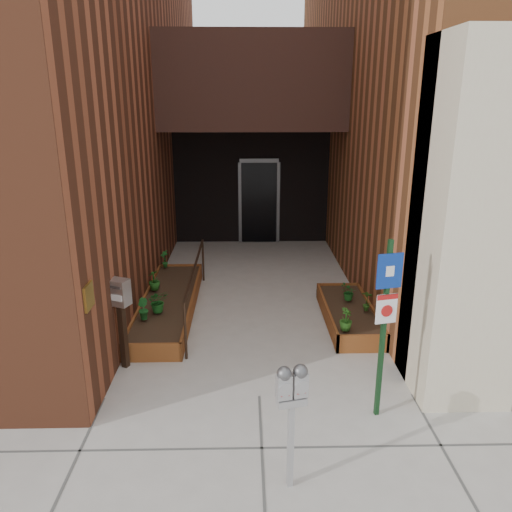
{
  "coord_description": "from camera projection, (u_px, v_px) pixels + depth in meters",
  "views": [
    {
      "loc": [
        -0.16,
        -5.6,
        3.71
      ],
      "look_at": [
        -0.0,
        1.8,
        1.34
      ],
      "focal_mm": 35.0,
      "sensor_mm": 36.0,
      "label": 1
    }
  ],
  "objects": [
    {
      "name": "ground",
      "position": [
        259.0,
        396.0,
        6.47
      ],
      "size": [
        80.0,
        80.0,
        0.0
      ],
      "primitive_type": "plane",
      "color": "#9E9991",
      "rests_on": "ground"
    },
    {
      "name": "architecture",
      "position": [
        243.0,
        38.0,
        11.5
      ],
      "size": [
        20.0,
        14.6,
        10.0
      ],
      "color": "brown",
      "rests_on": "ground"
    },
    {
      "name": "planter_left",
      "position": [
        169.0,
        305.0,
        8.96
      ],
      "size": [
        0.9,
        3.6,
        0.3
      ],
      "color": "brown",
      "rests_on": "ground"
    },
    {
      "name": "planter_right",
      "position": [
        349.0,
        315.0,
        8.55
      ],
      "size": [
        0.8,
        2.2,
        0.3
      ],
      "color": "brown",
      "rests_on": "ground"
    },
    {
      "name": "handrail",
      "position": [
        195.0,
        274.0,
        8.74
      ],
      "size": [
        0.04,
        3.34,
        0.9
      ],
      "color": "black",
      "rests_on": "ground"
    },
    {
      "name": "parking_meter",
      "position": [
        292.0,
        395.0,
        4.67
      ],
      "size": [
        0.31,
        0.18,
        1.35
      ],
      "color": "#AAAAAD",
      "rests_on": "ground"
    },
    {
      "name": "sign_post",
      "position": [
        385.0,
        312.0,
        5.68
      ],
      "size": [
        0.3,
        0.1,
        2.22
      ],
      "color": "#133418",
      "rests_on": "ground"
    },
    {
      "name": "payment_dropbox",
      "position": [
        120.0,
        305.0,
        6.89
      ],
      "size": [
        0.32,
        0.28,
        1.33
      ],
      "color": "black",
      "rests_on": "ground"
    },
    {
      "name": "shrub_left_a",
      "position": [
        158.0,
        301.0,
        8.22
      ],
      "size": [
        0.45,
        0.45,
        0.38
      ],
      "primitive_type": "imported",
      "rotation": [
        0.0,
        0.0,
        0.43
      ],
      "color": "#175118",
      "rests_on": "planter_left"
    },
    {
      "name": "shrub_left_b",
      "position": [
        143.0,
        309.0,
        7.96
      ],
      "size": [
        0.27,
        0.27,
        0.35
      ],
      "primitive_type": "imported",
      "rotation": [
        0.0,
        0.0,
        2.27
      ],
      "color": "#18561E",
      "rests_on": "planter_left"
    },
    {
      "name": "shrub_left_c",
      "position": [
        154.0,
        280.0,
        9.18
      ],
      "size": [
        0.29,
        0.29,
        0.37
      ],
      "primitive_type": "imported",
      "rotation": [
        0.0,
        0.0,
        4.08
      ],
      "color": "#1E5518",
      "rests_on": "planter_left"
    },
    {
      "name": "shrub_left_d",
      "position": [
        165.0,
        259.0,
        10.37
      ],
      "size": [
        0.27,
        0.27,
        0.37
      ],
      "primitive_type": "imported",
      "rotation": [
        0.0,
        0.0,
        5.41
      ],
      "color": "#1A5B1D",
      "rests_on": "planter_left"
    },
    {
      "name": "shrub_right_a",
      "position": [
        346.0,
        319.0,
        7.59
      ],
      "size": [
        0.27,
        0.27,
        0.35
      ],
      "primitive_type": "imported",
      "rotation": [
        0.0,
        0.0,
        1.02
      ],
      "color": "#285E1A",
      "rests_on": "planter_right"
    },
    {
      "name": "shrub_right_b",
      "position": [
        367.0,
        301.0,
        8.27
      ],
      "size": [
        0.26,
        0.26,
        0.36
      ],
      "primitive_type": "imported",
      "rotation": [
        0.0,
        0.0,
        2.62
      ],
      "color": "#255117",
      "rests_on": "planter_right"
    },
    {
      "name": "shrub_right_c",
      "position": [
        348.0,
        292.0,
        8.7
      ],
      "size": [
        0.38,
        0.38,
        0.3
      ],
      "primitive_type": "imported",
      "rotation": [
        0.0,
        0.0,
        4.01
      ],
      "color": "#17531A",
      "rests_on": "planter_right"
    }
  ]
}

